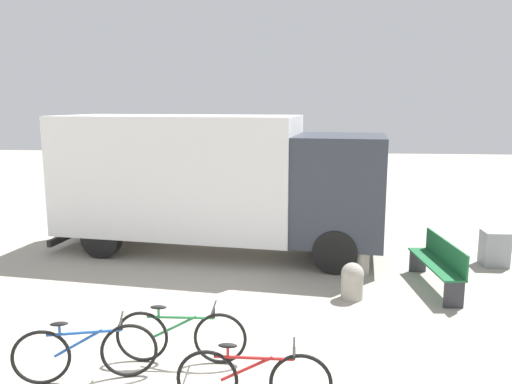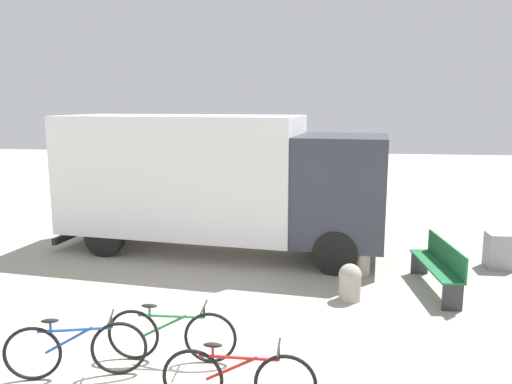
# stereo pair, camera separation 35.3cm
# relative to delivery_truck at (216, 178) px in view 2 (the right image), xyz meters

# --- Properties ---
(ground_plane) EXTENTS (60.00, 60.00, 0.00)m
(ground_plane) POSITION_rel_delivery_truck_xyz_m (0.69, -5.54, -1.75)
(ground_plane) COLOR #A8A091
(delivery_truck) EXTENTS (7.75, 3.19, 3.18)m
(delivery_truck) POSITION_rel_delivery_truck_xyz_m (0.00, 0.00, 0.00)
(delivery_truck) COLOR white
(delivery_truck) RESTS_ON ground
(park_bench) EXTENTS (0.60, 2.01, 0.93)m
(park_bench) POSITION_rel_delivery_truck_xyz_m (4.65, -2.04, -1.22)
(park_bench) COLOR #1E6638
(park_bench) RESTS_ON ground
(bicycle_near) EXTENTS (1.72, 0.58, 0.81)m
(bicycle_near) POSITION_rel_delivery_truck_xyz_m (-0.60, -5.76, -1.37)
(bicycle_near) COLOR black
(bicycle_near) RESTS_ON ground
(bicycle_middle) EXTENTS (1.77, 0.44, 0.81)m
(bicycle_middle) POSITION_rel_delivery_truck_xyz_m (0.48, -5.21, -1.37)
(bicycle_middle) COLOR black
(bicycle_middle) RESTS_ON ground
(bicycle_far) EXTENTS (1.77, 0.44, 0.81)m
(bicycle_far) POSITION_rel_delivery_truck_xyz_m (1.56, -6.18, -1.37)
(bicycle_far) COLOR black
(bicycle_far) RESTS_ON ground
(bollard_near_bench) EXTENTS (0.41, 0.41, 0.66)m
(bollard_near_bench) POSITION_rel_delivery_truck_xyz_m (2.98, -2.72, -1.40)
(bollard_near_bench) COLOR #9E998C
(bollard_near_bench) RESTS_ON ground
(bollard_far_bench) EXTENTS (0.33, 0.33, 0.64)m
(bollard_far_bench) POSITION_rel_delivery_truck_xyz_m (3.30, -1.36, -1.40)
(bollard_far_bench) COLOR #9E998C
(bollard_far_bench) RESTS_ON ground
(utility_box) EXTENTS (0.52, 0.48, 0.75)m
(utility_box) POSITION_rel_delivery_truck_xyz_m (6.20, -0.54, -1.37)
(utility_box) COLOR gray
(utility_box) RESTS_ON ground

